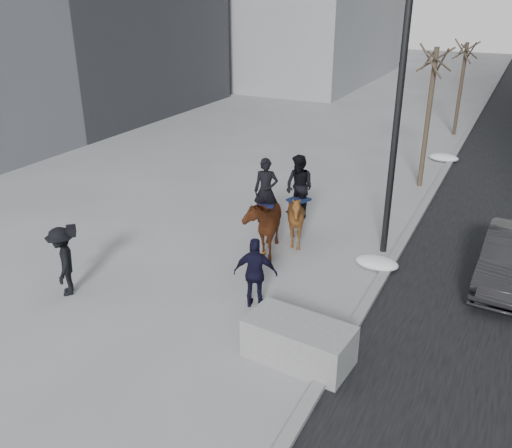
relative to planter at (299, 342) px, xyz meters
The scene contains 12 objects.
ground 2.79m from the planter, 147.22° to the left, with size 120.00×120.00×0.00m, color gray.
curb 11.52m from the planter, 86.59° to the left, with size 0.25×90.00×0.12m, color gray.
planter is the anchor object (origin of this frame).
car_near 6.42m from the planter, 55.74° to the left, with size 1.41×4.05×1.34m, color black.
tree_near 12.08m from the planter, 89.59° to the left, with size 1.20×1.20×5.63m, color #392A22, non-canonical shape.
tree_far 20.73m from the planter, 89.77° to the left, with size 1.20×1.20×5.02m, color #342B1E, non-canonical shape.
mounted_left 5.08m from the planter, 123.98° to the left, with size 1.60×2.28×2.70m.
mounted_right 5.39m from the planter, 113.33° to the left, with size 1.88×1.98×2.68m.
feeder 2.25m from the planter, 139.97° to the left, with size 1.11×1.01×1.75m.
camera_crew 6.13m from the planter, behind, with size 1.24×1.28×1.75m.
lamppost 7.21m from the planter, 87.08° to the left, with size 0.25×1.43×9.09m.
snow_piles 10.53m from the planter, 87.91° to the left, with size 1.24×11.70×0.31m.
Camera 1 is at (5.60, -9.93, 6.97)m, focal length 38.00 mm.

